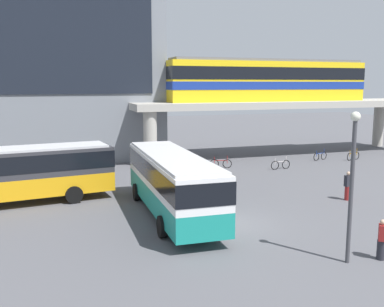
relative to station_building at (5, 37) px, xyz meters
name	(u,v)px	position (x,y,z in m)	size (l,w,h in m)	color
ground_plane	(172,181)	(11.30, -15.30, -10.99)	(120.00, 120.00, 0.00)	#515156
station_building	(5,37)	(0.00, 0.00, 0.00)	(26.62, 13.94, 21.96)	slate
elevated_platform	(282,109)	(24.40, -7.47, -6.59)	(28.96, 5.81, 5.16)	#ADA89E
train	(268,80)	(22.84, -7.47, -3.85)	(19.24, 2.96, 3.84)	yellow
bus_main	(172,178)	(9.05, -23.09, -9.00)	(3.00, 11.11, 3.22)	teal
bus_secondary	(13,170)	(1.19, -18.20, -9.00)	(11.27, 3.94, 3.22)	orange
bicycle_blue	(320,156)	(26.27, -11.21, -10.63)	(1.73, 0.59, 1.04)	black
bicycle_orange	(353,156)	(29.11, -12.12, -10.63)	(1.73, 0.60, 1.04)	black
bicycle_red	(221,163)	(16.43, -11.78, -10.63)	(1.70, 0.69, 1.04)	black
bicycle_silver	(281,165)	(20.77, -13.81, -10.63)	(1.79, 0.20, 1.04)	black
pedestrian_near_building	(382,241)	(15.16, -31.26, -10.23)	(0.45, 0.48, 1.61)	#26262D
pedestrian_at_kerb	(348,187)	(19.67, -23.44, -10.18)	(0.43, 0.32, 1.71)	maroon
lamp_post	(352,174)	(13.73, -31.10, -7.54)	(0.36, 0.36, 5.77)	#3F3F44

